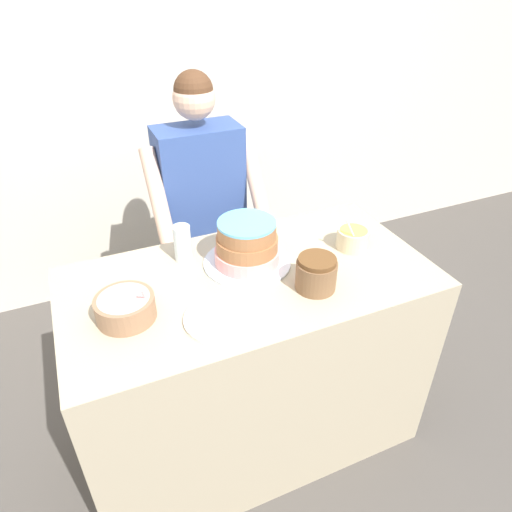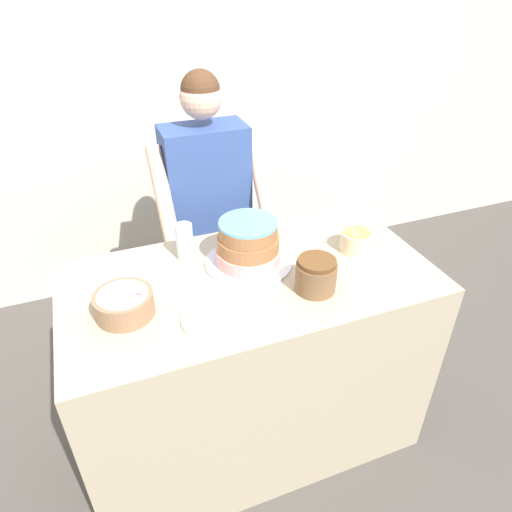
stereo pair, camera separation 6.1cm
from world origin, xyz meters
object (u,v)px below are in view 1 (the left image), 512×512
(person_baker, at_px, (202,204))
(cake, at_px, (247,245))
(frosting_bowl_pink, at_px, (125,307))
(stoneware_jar, at_px, (316,273))
(ceramic_plate, at_px, (221,318))
(drinking_glass, at_px, (183,243))
(frosting_bowl_yellow, at_px, (353,238))

(person_baker, height_order, cake, person_baker)
(cake, distance_m, frosting_bowl_pink, 0.52)
(person_baker, distance_m, stoneware_jar, 0.83)
(frosting_bowl_pink, distance_m, stoneware_jar, 0.68)
(ceramic_plate, xyz_separation_m, stoneware_jar, (0.38, 0.03, 0.06))
(drinking_glass, height_order, stoneware_jar, drinking_glass)
(frosting_bowl_pink, relative_size, drinking_glass, 1.32)
(person_baker, height_order, drinking_glass, person_baker)
(frosting_bowl_yellow, distance_m, drinking_glass, 0.70)
(frosting_bowl_yellow, relative_size, drinking_glass, 1.04)
(cake, relative_size, frosting_bowl_pink, 1.74)
(drinking_glass, height_order, ceramic_plate, drinking_glass)
(person_baker, bearing_deg, stoneware_jar, -77.79)
(frosting_bowl_yellow, relative_size, stoneware_jar, 1.05)
(cake, distance_m, frosting_bowl_yellow, 0.46)
(person_baker, height_order, frosting_bowl_pink, person_baker)
(frosting_bowl_pink, bearing_deg, person_baker, 54.94)
(stoneware_jar, bearing_deg, person_baker, 102.21)
(frosting_bowl_yellow, bearing_deg, person_baker, 125.90)
(stoneware_jar, bearing_deg, frosting_bowl_yellow, 32.95)
(frosting_bowl_yellow, bearing_deg, ceramic_plate, -162.12)
(frosting_bowl_pink, distance_m, ceramic_plate, 0.32)
(frosting_bowl_pink, height_order, stoneware_jar, frosting_bowl_pink)
(ceramic_plate, bearing_deg, frosting_bowl_pink, 154.31)
(drinking_glass, relative_size, stoneware_jar, 1.01)
(frosting_bowl_pink, bearing_deg, frosting_bowl_yellow, 4.49)
(cake, xyz_separation_m, ceramic_plate, (-0.21, -0.28, -0.08))
(frosting_bowl_yellow, bearing_deg, drinking_glass, 163.96)
(frosting_bowl_yellow, xyz_separation_m, stoneware_jar, (-0.28, -0.18, 0.02))
(cake, distance_m, drinking_glass, 0.26)
(cake, distance_m, stoneware_jar, 0.30)
(person_baker, distance_m, cake, 0.57)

